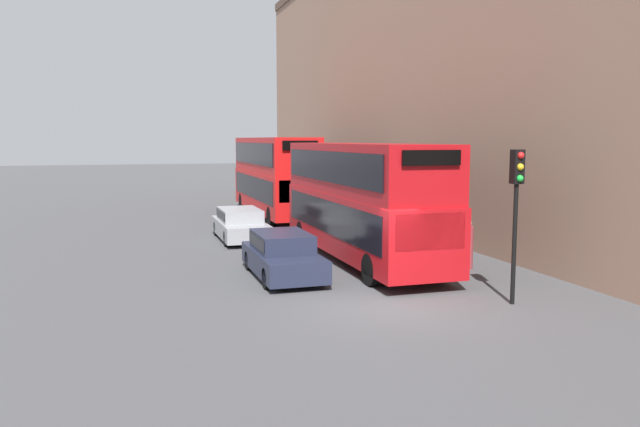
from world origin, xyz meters
TOP-DOWN VIEW (x-y plane):
  - ground_plane at (0.00, 0.00)m, footprint 200.00×200.00m
  - bus_leading at (1.60, 6.09)m, footprint 2.59×10.94m
  - bus_second_in_queue at (1.60, 20.08)m, footprint 2.59×11.49m
  - car_dark_sedan at (-1.80, 4.21)m, footprint 1.86×4.46m
  - car_hatchback at (-1.80, 12.04)m, footprint 1.89×4.78m
  - traffic_light at (3.32, -0.85)m, footprint 0.30×0.36m
  - pedestrian at (4.57, 3.62)m, footprint 0.36×0.36m

SIDE VIEW (x-z plane):
  - ground_plane at x=0.00m, z-range 0.00..0.00m
  - car_hatchback at x=-1.80m, z-range 0.04..1.42m
  - car_dark_sedan at x=-1.80m, z-range 0.04..1.48m
  - pedestrian at x=4.57m, z-range -0.07..1.61m
  - bus_leading at x=1.60m, z-range 0.22..4.48m
  - bus_second_in_queue at x=1.60m, z-range 0.23..4.73m
  - traffic_light at x=3.32m, z-range 0.90..5.05m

